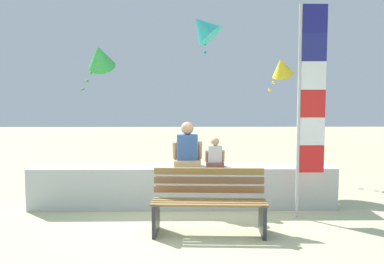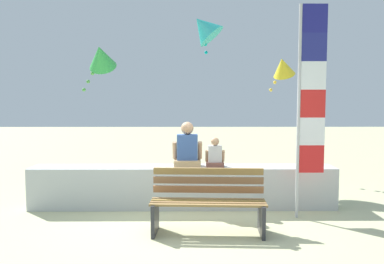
% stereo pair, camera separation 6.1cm
% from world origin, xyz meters
% --- Properties ---
extents(ground_plane, '(40.00, 40.00, 0.00)m').
position_xyz_m(ground_plane, '(0.00, 0.00, 0.00)').
color(ground_plane, '#BFBE8F').
extents(seawall_ledge, '(5.23, 0.58, 0.71)m').
position_xyz_m(seawall_ledge, '(0.00, 0.89, 0.36)').
color(seawall_ledge, '#B5B9BA').
rests_on(seawall_ledge, ground).
extents(park_bench, '(1.63, 0.69, 0.88)m').
position_xyz_m(park_bench, '(0.37, -0.46, 0.42)').
color(park_bench, olive).
rests_on(park_bench, ground).
extents(person_adult, '(0.51, 0.37, 0.78)m').
position_xyz_m(person_adult, '(0.08, 0.86, 1.01)').
color(person_adult, tan).
rests_on(person_adult, seawall_ledge).
extents(person_child, '(0.33, 0.24, 0.51)m').
position_xyz_m(person_child, '(0.55, 0.86, 0.91)').
color(person_child, brown).
rests_on(person_child, seawall_ledge).
extents(flag_banner, '(0.44, 0.05, 3.33)m').
position_xyz_m(flag_banner, '(1.96, 0.24, 1.91)').
color(flag_banner, '#B7B7BC').
rests_on(flag_banner, ground).
extents(kite_green, '(0.77, 0.83, 1.15)m').
position_xyz_m(kite_green, '(-1.83, 3.01, 2.79)').
color(kite_green, green).
extents(kite_yellow, '(0.79, 0.83, 0.89)m').
position_xyz_m(kite_yellow, '(2.34, 3.69, 2.62)').
color(kite_yellow, yellow).
extents(kite_teal, '(1.00, 0.84, 1.02)m').
position_xyz_m(kite_teal, '(0.46, 3.55, 3.51)').
color(kite_teal, teal).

